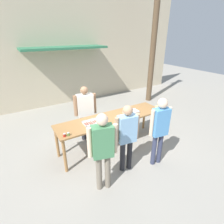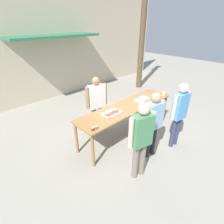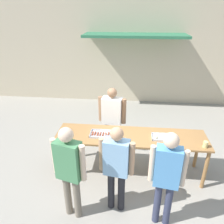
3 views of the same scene
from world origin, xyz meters
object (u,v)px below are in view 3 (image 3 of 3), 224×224
condiment_jar_mustard (59,138)px  person_customer_waiting_in_line (116,163)px  food_tray_buns (162,137)px  beer_cup (205,144)px  person_customer_with_cup (167,173)px  condiment_jar_ketchup (63,138)px  food_tray_sausages (102,134)px  person_server_behind_table (112,116)px  person_customer_holding_hotdog (69,167)px

condiment_jar_mustard → person_customer_waiting_in_line: person_customer_waiting_in_line is taller
person_customer_waiting_in_line → food_tray_buns: bearing=-122.7°
beer_cup → person_customer_with_cup: 1.21m
condiment_jar_mustard → condiment_jar_ketchup: size_ratio=1.00×
food_tray_sausages → condiment_jar_mustard: size_ratio=6.35×
food_tray_sausages → person_customer_waiting_in_line: 0.99m
beer_cup → person_customer_with_cup: size_ratio=0.07×
person_customer_with_cup → beer_cup: bearing=-122.9°
person_server_behind_table → person_customer_holding_hotdog: (-0.46, -1.87, 0.05)m
person_server_behind_table → person_customer_with_cup: (0.98, -1.87, 0.06)m
condiment_jar_ketchup → person_customer_with_cup: person_customer_with_cup is taller
person_customer_holding_hotdog → food_tray_buns: bearing=-128.0°
food_tray_buns → person_server_behind_table: size_ratio=0.25×
person_server_behind_table → person_customer_waiting_in_line: 1.68m
food_tray_buns → person_customer_with_cup: size_ratio=0.25×
food_tray_sausages → condiment_jar_ketchup: condiment_jar_ketchup is taller
beer_cup → person_server_behind_table: 2.03m
food_tray_buns → person_customer_holding_hotdog: person_customer_holding_hotdog is taller
food_tray_buns → person_customer_holding_hotdog: 1.88m
beer_cup → food_tray_buns: bearing=162.9°
condiment_jar_mustard → person_customer_with_cup: 2.10m
condiment_jar_mustard → person_server_behind_table: (0.91, 0.98, 0.02)m
food_tray_sausages → condiment_jar_mustard: (-0.78, -0.24, 0.02)m
food_tray_sausages → person_server_behind_table: size_ratio=0.28×
condiment_jar_mustard → condiment_jar_ketchup: same height
person_customer_holding_hotdog → person_customer_with_cup: size_ratio=1.00×
food_tray_sausages → food_tray_buns: food_tray_buns is taller
condiment_jar_mustard → person_server_behind_table: bearing=47.1°
person_customer_holding_hotdog → person_customer_waiting_in_line: size_ratio=1.05×
person_customer_holding_hotdog → condiment_jar_mustard: bearing=-47.8°
food_tray_sausages → person_customer_waiting_in_line: (0.37, -0.92, 0.05)m
food_tray_buns → condiment_jar_mustard: bearing=-173.0°
condiment_jar_mustard → person_customer_with_cup: size_ratio=0.04×
beer_cup → condiment_jar_mustard: bearing=-179.7°
person_customer_waiting_in_line → person_customer_with_cup: bearing=172.7°
person_customer_with_cup → person_customer_waiting_in_line: (-0.75, 0.21, -0.06)m
person_server_behind_table → person_customer_with_cup: bearing=-52.9°
beer_cup → person_customer_waiting_in_line: person_customer_waiting_in_line is taller
condiment_jar_ketchup → person_customer_with_cup: (1.81, -0.88, 0.09)m
person_customer_holding_hotdog → person_customer_with_cup: 1.45m
person_customer_waiting_in_line → food_tray_sausages: bearing=-59.6°
condiment_jar_mustard → condiment_jar_ketchup: 0.08m
food_tray_sausages → person_server_behind_table: 0.75m
person_customer_with_cup → person_customer_waiting_in_line: person_customer_with_cup is taller
person_customer_waiting_in_line → beer_cup: bearing=-147.3°
person_server_behind_table → beer_cup: bearing=-19.1°
condiment_jar_ketchup → food_tray_sausages: bearing=19.7°
food_tray_sausages → food_tray_buns: (1.18, -0.00, 0.00)m
condiment_jar_ketchup → person_customer_with_cup: 2.02m
food_tray_sausages → person_server_behind_table: bearing=79.9°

